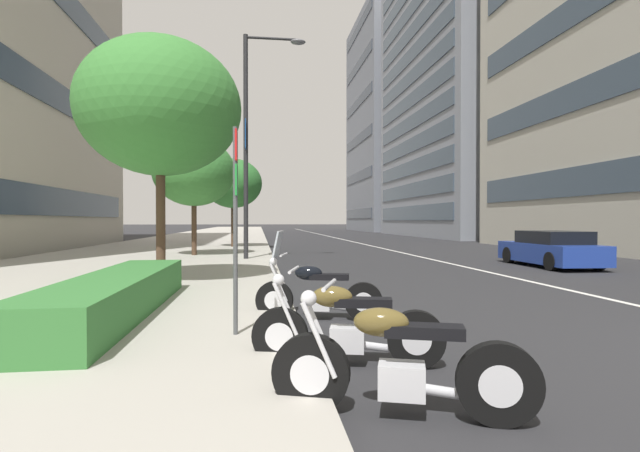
# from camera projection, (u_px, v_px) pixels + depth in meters

# --- Properties ---
(sidewalk_right_plaza) EXTENTS (160.00, 10.34, 0.15)m
(sidewalk_right_plaza) POSITION_uv_depth(u_px,v_px,m) (193.00, 243.00, 32.83)
(sidewalk_right_plaza) COLOR #A39E93
(sidewalk_right_plaza) RESTS_ON ground
(lane_centre_stripe) EXTENTS (110.00, 0.16, 0.01)m
(lane_centre_stripe) POSITION_uv_depth(u_px,v_px,m) (345.00, 240.00, 39.33)
(lane_centre_stripe) COLOR silver
(lane_centre_stripe) RESTS_ON ground
(motorcycle_second_in_row) EXTENTS (0.87, 2.14, 1.11)m
(motorcycle_second_in_row) POSITION_uv_depth(u_px,v_px,m) (399.00, 367.00, 3.87)
(motorcycle_second_in_row) COLOR black
(motorcycle_second_in_row) RESTS_ON ground
(motorcycle_nearest_camera) EXTENTS (0.75, 2.15, 1.10)m
(motorcycle_nearest_camera) POSITION_uv_depth(u_px,v_px,m) (345.00, 329.00, 5.27)
(motorcycle_nearest_camera) COLOR black
(motorcycle_nearest_camera) RESTS_ON ground
(motorcycle_far_end_row) EXTENTS (0.73, 2.08, 1.47)m
(motorcycle_far_end_row) POSITION_uv_depth(u_px,v_px,m) (316.00, 293.00, 7.73)
(motorcycle_far_end_row) COLOR black
(motorcycle_far_end_row) RESTS_ON ground
(car_far_down_avenue) EXTENTS (4.35, 1.98, 1.27)m
(car_far_down_avenue) POSITION_uv_depth(u_px,v_px,m) (551.00, 249.00, 16.64)
(car_far_down_avenue) COLOR navy
(car_far_down_avenue) RESTS_ON ground
(parking_sign_by_curb) EXTENTS (0.32, 0.06, 2.72)m
(parking_sign_by_curb) POSITION_uv_depth(u_px,v_px,m) (236.00, 205.00, 6.09)
(parking_sign_by_curb) COLOR #47494C
(parking_sign_by_curb) RESTS_ON sidewalk_right_plaza
(street_lamp_with_banners) EXTENTS (1.26, 2.45, 8.76)m
(street_lamp_with_banners) POSITION_uv_depth(u_px,v_px,m) (254.00, 126.00, 18.29)
(street_lamp_with_banners) COLOR #232326
(street_lamp_with_banners) RESTS_ON sidewalk_right_plaza
(clipped_hedge_bed) EXTENTS (5.78, 1.10, 0.62)m
(clipped_hedge_bed) POSITION_uv_depth(u_px,v_px,m) (116.00, 294.00, 7.46)
(clipped_hedge_bed) COLOR #337033
(clipped_hedge_bed) RESTS_ON sidewalk_right_plaza
(street_tree_near_plaza_corner) EXTENTS (3.87, 3.87, 5.87)m
(street_tree_near_plaza_corner) POSITION_uv_depth(u_px,v_px,m) (160.00, 108.00, 11.26)
(street_tree_near_plaza_corner) COLOR #473323
(street_tree_near_plaza_corner) RESTS_ON sidewalk_right_plaza
(street_tree_by_lamp_post) EXTENTS (3.51, 3.51, 5.11)m
(street_tree_by_lamp_post) POSITION_uv_depth(u_px,v_px,m) (194.00, 172.00, 20.16)
(street_tree_by_lamp_post) COLOR #473323
(street_tree_by_lamp_post) RESTS_ON sidewalk_right_plaza
(street_tree_mid_sidewalk) EXTENTS (3.33, 3.33, 5.05)m
(street_tree_mid_sidewalk) POSITION_uv_depth(u_px,v_px,m) (233.00, 184.00, 26.77)
(street_tree_mid_sidewalk) COLOR #473323
(street_tree_mid_sidewalk) RESTS_ON sidewalk_right_plaza
(office_tower_near_left) EXTENTS (24.24, 15.84, 30.32)m
(office_tower_near_left) POSITION_uv_depth(u_px,v_px,m) (482.00, 94.00, 49.88)
(office_tower_near_left) COLOR gray
(office_tower_near_left) RESTS_ON ground
(office_tower_far_left_down_avenue) EXTENTS (20.49, 14.60, 34.49)m
(office_tower_far_left_down_avenue) POSITION_uv_depth(u_px,v_px,m) (402.00, 125.00, 75.69)
(office_tower_far_left_down_avenue) COLOR slate
(office_tower_far_left_down_avenue) RESTS_ON ground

